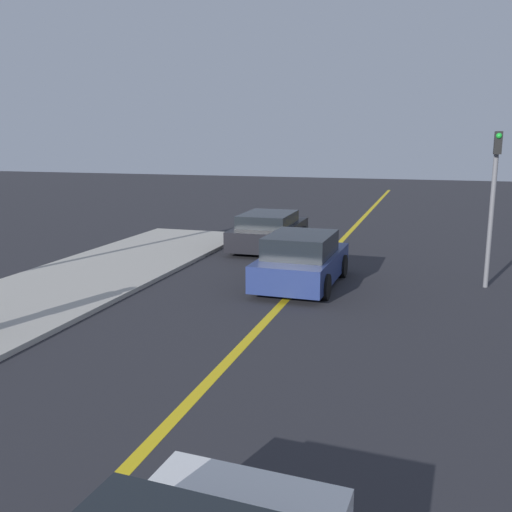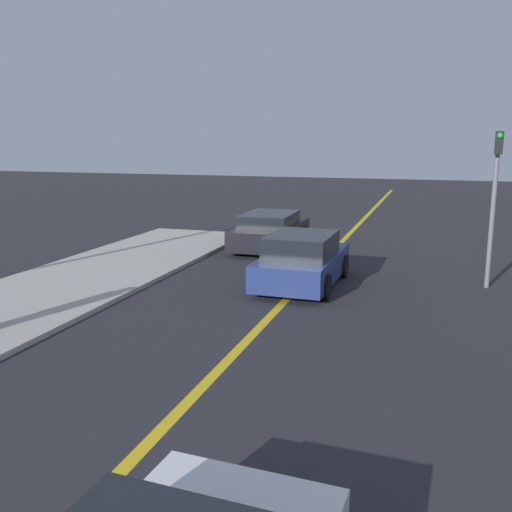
# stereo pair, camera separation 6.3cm
# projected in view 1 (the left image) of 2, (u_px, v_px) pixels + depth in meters

# --- Properties ---
(road_center_line) EXTENTS (0.20, 60.00, 0.01)m
(road_center_line) POSITION_uv_depth(u_px,v_px,m) (294.00, 291.00, 14.33)
(road_center_line) COLOR gold
(road_center_line) RESTS_ON ground_plane
(car_ahead_center) EXTENTS (1.97, 3.87, 1.38)m
(car_ahead_center) POSITION_uv_depth(u_px,v_px,m) (302.00, 261.00, 14.79)
(car_ahead_center) COLOR navy
(car_ahead_center) RESTS_ON ground_plane
(car_far_distant) EXTENTS (2.05, 4.37, 1.25)m
(car_far_distant) POSITION_uv_depth(u_px,v_px,m) (269.00, 231.00, 19.90)
(car_far_distant) COLOR black
(car_far_distant) RESTS_ON ground_plane
(traffic_light) EXTENTS (0.18, 0.40, 3.94)m
(traffic_light) POSITION_uv_depth(u_px,v_px,m) (493.00, 193.00, 14.20)
(traffic_light) COLOR slate
(traffic_light) RESTS_ON ground_plane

